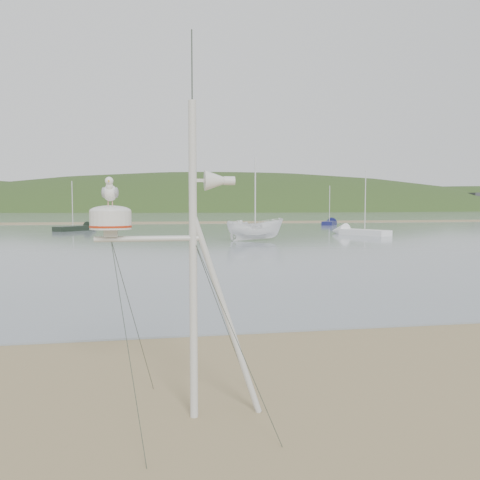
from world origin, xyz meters
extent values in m
plane|color=olive|center=(0.00, 0.00, 0.00)|extent=(560.00, 560.00, 0.00)
cube|color=slate|center=(0.00, 132.00, 0.02)|extent=(560.00, 256.00, 0.04)
cube|color=olive|center=(0.00, 70.00, 0.07)|extent=(560.00, 7.00, 0.07)
ellipsoid|color=#243A17|center=(40.00, 235.00, -22.00)|extent=(400.00, 180.00, 80.00)
cube|color=silver|center=(-36.00, 196.00, 4.00)|extent=(8.40, 6.30, 8.00)
cube|color=silver|center=(-10.00, 196.00, 4.00)|extent=(8.40, 6.30, 8.00)
cube|color=silver|center=(16.00, 196.00, 4.00)|extent=(8.40, 6.30, 8.00)
cube|color=silver|center=(42.00, 196.00, 4.00)|extent=(8.40, 6.30, 8.00)
cube|color=silver|center=(68.00, 196.00, 4.00)|extent=(8.40, 6.30, 8.00)
cube|color=silver|center=(94.00, 196.00, 4.00)|extent=(8.40, 6.30, 8.00)
cube|color=silver|center=(120.00, 196.00, 4.00)|extent=(8.40, 6.30, 8.00)
cube|color=silver|center=(146.00, 196.00, 4.00)|extent=(8.40, 6.30, 8.00)
cylinder|color=beige|center=(1.41, -0.01, 2.03)|extent=(0.10, 0.10, 4.07)
cylinder|color=beige|center=(1.84, -0.01, 1.32)|extent=(0.94, 0.08, 2.67)
cylinder|color=beige|center=(0.85, -0.01, 2.34)|extent=(1.32, 0.07, 0.07)
cylinder|color=#2D382D|center=(1.41, -0.01, 4.47)|extent=(0.02, 0.02, 0.92)
cube|color=beige|center=(0.39, -0.01, 2.42)|extent=(0.16, 0.16, 0.09)
cylinder|color=silver|center=(0.39, -0.01, 2.57)|extent=(0.51, 0.51, 0.22)
cylinder|color=#B3290C|center=(0.39, -0.01, 2.50)|extent=(0.52, 0.52, 0.03)
ellipsoid|color=silver|center=(0.39, -0.01, 2.68)|extent=(0.51, 0.51, 0.14)
cone|color=silver|center=(1.69, -0.01, 3.07)|extent=(0.26, 0.26, 0.26)
cylinder|color=silver|center=(1.88, -0.01, 3.07)|extent=(0.14, 0.11, 0.11)
cube|color=beige|center=(1.51, -0.01, 3.07)|extent=(0.20, 0.04, 0.04)
cylinder|color=tan|center=(0.37, -0.01, 2.79)|extent=(0.01, 0.01, 0.07)
cylinder|color=tan|center=(0.42, -0.01, 2.79)|extent=(0.01, 0.01, 0.07)
ellipsoid|color=white|center=(0.39, -0.01, 2.91)|extent=(0.17, 0.27, 0.20)
ellipsoid|color=#93969A|center=(0.32, -0.02, 2.91)|extent=(0.05, 0.22, 0.13)
ellipsoid|color=#93969A|center=(0.47, -0.02, 2.91)|extent=(0.05, 0.22, 0.13)
cone|color=white|center=(0.39, 0.14, 2.89)|extent=(0.09, 0.08, 0.09)
ellipsoid|color=white|center=(0.39, -0.11, 3.00)|extent=(0.08, 0.08, 0.12)
sphere|color=white|center=(0.39, -0.13, 3.05)|extent=(0.10, 0.10, 0.10)
cone|color=gold|center=(0.39, -0.18, 3.05)|extent=(0.02, 0.05, 0.02)
imported|color=white|center=(8.87, 30.86, 2.23)|extent=(1.74, 1.70, 4.38)
cube|color=black|center=(-6.72, 48.44, 0.29)|extent=(3.75, 4.12, 0.50)
cone|color=black|center=(-4.99, 50.52, 0.29)|extent=(1.99, 2.01, 1.36)
cylinder|color=beige|center=(-6.72, 48.44, 2.87)|extent=(0.08, 0.08, 4.66)
cube|color=white|center=(19.94, 35.91, 0.29)|extent=(3.51, 4.92, 0.50)
cone|color=white|center=(18.56, 38.62, 0.29)|extent=(2.11, 2.17, 1.52)
cylinder|color=beige|center=(19.94, 35.91, 3.15)|extent=(0.08, 0.08, 5.22)
cube|color=#16194D|center=(25.00, 58.43, 0.29)|extent=(3.36, 4.43, 0.50)
cone|color=#16194D|center=(26.39, 60.83, 0.29)|extent=(1.95, 2.00, 1.38)
cylinder|color=beige|center=(25.00, 58.43, 2.92)|extent=(0.08, 0.08, 4.75)
camera|label=1|loc=(0.83, -6.45, 2.77)|focal=38.00mm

